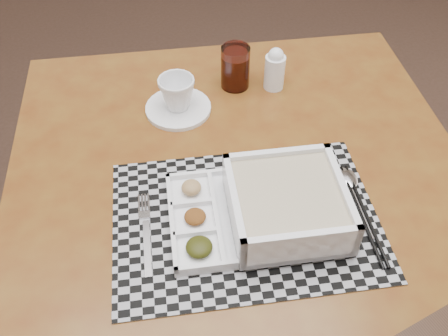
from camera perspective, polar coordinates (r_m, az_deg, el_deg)
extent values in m
cube|color=#5D2910|center=(1.02, 1.88, -1.37)|extent=(1.02, 1.02, 0.04)
cylinder|color=#5D2910|center=(1.58, -16.26, -0.22)|extent=(0.05, 0.05, 0.66)
cylinder|color=#5D2910|center=(1.65, 13.69, 2.82)|extent=(0.05, 0.05, 0.66)
cube|color=#5D2910|center=(1.35, -1.03, 9.63)|extent=(0.80, 0.10, 0.07)
cube|color=#5D2910|center=(1.09, -19.66, -5.52)|extent=(0.10, 0.80, 0.07)
cube|color=#5D2910|center=(1.18, 21.43, -1.03)|extent=(0.10, 0.80, 0.07)
cube|color=#96969D|center=(0.93, 2.49, -5.87)|extent=(0.52, 0.39, 0.00)
cube|color=white|center=(0.93, 3.69, -5.29)|extent=(0.34, 0.25, 0.01)
cube|color=white|center=(0.99, 2.58, -0.12)|extent=(0.32, 0.04, 0.01)
cube|color=white|center=(0.86, 5.06, -10.32)|extent=(0.32, 0.04, 0.01)
cube|color=white|center=(0.91, -5.99, -5.94)|extent=(0.03, 0.22, 0.01)
cube|color=white|center=(0.96, 12.93, -3.71)|extent=(0.03, 0.22, 0.01)
cube|color=white|center=(0.91, -0.91, -5.40)|extent=(0.03, 0.20, 0.01)
cube|color=white|center=(0.89, -3.35, -7.40)|extent=(0.08, 0.01, 0.01)
cube|color=white|center=(0.93, -3.78, -4.05)|extent=(0.08, 0.01, 0.01)
ellipsoid|color=black|center=(0.87, -2.87, -9.00)|extent=(0.05, 0.05, 0.02)
ellipsoid|color=#47210B|center=(0.91, -3.33, -5.56)|extent=(0.04, 0.04, 0.02)
ellipsoid|color=brown|center=(0.95, -3.76, -2.23)|extent=(0.04, 0.04, 0.02)
cube|color=white|center=(0.92, 7.03, -5.31)|extent=(0.22, 0.22, 0.01)
cube|color=white|center=(0.96, 5.91, 0.35)|extent=(0.20, 0.03, 0.08)
cube|color=white|center=(0.84, 8.71, -9.01)|extent=(0.20, 0.03, 0.08)
cube|color=white|center=(0.88, 1.14, -4.75)|extent=(0.03, 0.20, 0.08)
cube|color=white|center=(0.92, 13.00, -3.30)|extent=(0.03, 0.20, 0.08)
cube|color=#BDB08C|center=(0.90, 7.19, -4.19)|extent=(0.20, 0.20, 0.07)
cube|color=silver|center=(0.90, -8.93, -9.02)|extent=(0.02, 0.12, 0.00)
cube|color=silver|center=(0.94, -9.09, -5.29)|extent=(0.02, 0.02, 0.00)
cube|color=silver|center=(0.96, -9.68, -3.95)|extent=(0.01, 0.04, 0.00)
cube|color=silver|center=(0.96, -9.33, -3.92)|extent=(0.01, 0.04, 0.00)
cube|color=silver|center=(0.96, -8.97, -3.88)|extent=(0.01, 0.04, 0.00)
cube|color=silver|center=(0.96, -8.62, -3.85)|extent=(0.01, 0.04, 0.00)
cube|color=silver|center=(0.97, 15.57, -5.01)|extent=(0.02, 0.12, 0.00)
ellipsoid|color=silver|center=(1.02, 13.97, -1.06)|extent=(0.04, 0.06, 0.01)
cylinder|color=black|center=(0.97, 15.31, -5.05)|extent=(0.03, 0.24, 0.01)
cylinder|color=black|center=(0.97, 15.86, -4.98)|extent=(0.03, 0.24, 0.01)
cylinder|color=white|center=(1.15, -5.25, 6.81)|extent=(0.15, 0.15, 0.01)
imported|color=white|center=(1.13, -5.40, 8.49)|extent=(0.10, 0.10, 0.08)
cylinder|color=white|center=(1.19, 1.30, 11.44)|extent=(0.07, 0.07, 0.10)
cylinder|color=#3B0B04|center=(1.20, 1.29, 11.01)|extent=(0.06, 0.06, 0.08)
cylinder|color=white|center=(1.20, 5.79, 10.83)|extent=(0.05, 0.05, 0.08)
sphere|color=white|center=(1.17, 5.96, 12.69)|extent=(0.04, 0.04, 0.04)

